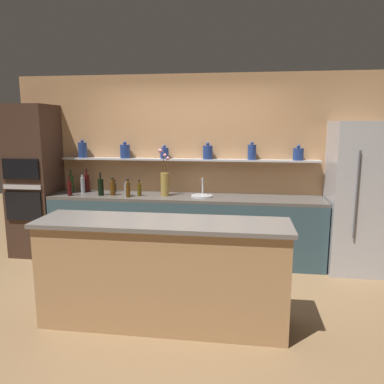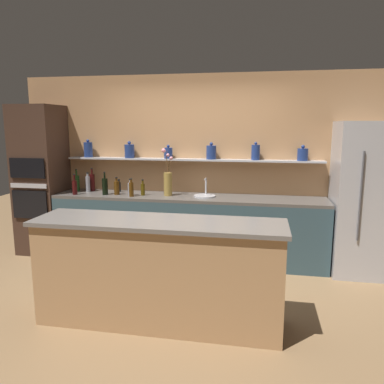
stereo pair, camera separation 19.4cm
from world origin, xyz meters
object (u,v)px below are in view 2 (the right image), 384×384
object	(u,v)px
sink_fixture	(205,195)
bottle_spirit_8	(88,184)
flower_vase	(168,182)
bottle_wine_5	(92,182)
bottle_wine_0	(75,187)
bottle_sauce_4	(119,186)
bottle_wine_6	(105,186)
refrigerator	(364,199)
bottle_spirit_2	(130,189)
bottle_spirit_7	(117,187)
bottle_oil_9	(143,189)
oven_tower	(41,180)
bottle_wine_3	(77,183)
bottle_spirit_1	(131,189)

from	to	relation	value
sink_fixture	bottle_spirit_8	distance (m)	1.75
flower_vase	bottle_wine_5	bearing A→B (deg)	172.24
bottle_wine_0	bottle_spirit_8	bearing A→B (deg)	71.13
sink_fixture	bottle_sauce_4	bearing A→B (deg)	173.12
bottle_spirit_8	bottle_wine_6	bearing A→B (deg)	-26.79
refrigerator	bottle_wine_0	bearing A→B (deg)	-178.00
sink_fixture	bottle_spirit_2	world-z (taller)	sink_fixture
bottle_spirit_7	bottle_oil_9	xyz separation A→B (m)	(0.38, 0.01, -0.01)
bottle_sauce_4	bottle_wine_5	xyz separation A→B (m)	(-0.42, -0.01, 0.05)
oven_tower	bottle_sauce_4	world-z (taller)	oven_tower
oven_tower	bottle_oil_9	size ratio (longest dim) A/B	9.63
bottle_wine_3	bottle_spirit_8	xyz separation A→B (m)	(0.18, -0.02, -0.00)
bottle_spirit_7	flower_vase	bearing A→B (deg)	4.44
oven_tower	flower_vase	xyz separation A→B (m)	(1.94, -0.01, 0.03)
bottle_spirit_1	bottle_wine_6	size ratio (longest dim) A/B	0.78
bottle_wine_3	bottle_oil_9	size ratio (longest dim) A/B	1.47
oven_tower	bottle_sauce_4	xyz separation A→B (m)	(1.15, 0.17, -0.09)
flower_vase	bottle_spirit_8	distance (m)	1.24
bottle_wine_5	bottle_spirit_8	xyz separation A→B (m)	(-0.03, -0.09, -0.01)
bottle_wine_5	bottle_spirit_8	bearing A→B (deg)	-107.58
bottle_wine_3	bottle_wine_6	distance (m)	0.56
bottle_wine_3	oven_tower	bearing A→B (deg)	-170.40
bottle_spirit_1	bottle_spirit_2	size ratio (longest dim) A/B	1.08
bottle_spirit_1	bottle_wine_5	bearing A→B (deg)	155.85
refrigerator	bottle_oil_9	world-z (taller)	refrigerator
bottle_wine_6	bottle_oil_9	size ratio (longest dim) A/B	1.44
refrigerator	bottle_wine_0	world-z (taller)	refrigerator
oven_tower	bottle_spirit_8	world-z (taller)	oven_tower
bottle_spirit_2	bottle_sauce_4	distance (m)	0.38
bottle_spirit_2	bottle_spirit_8	xyz separation A→B (m)	(-0.72, 0.16, 0.03)
bottle_wine_0	bottle_sauce_4	distance (m)	0.63
bottle_spirit_2	bottle_wine_6	distance (m)	0.38
refrigerator	bottle_spirit_8	size ratio (longest dim) A/B	6.77
flower_vase	bottle_spirit_8	size ratio (longest dim) A/B	2.29
bottle_wine_5	bottle_oil_9	distance (m)	0.88
bottle_spirit_2	bottle_wine_0	bearing A→B (deg)	-174.31
bottle_spirit_1	bottle_wine_3	world-z (taller)	bottle_wine_3
bottle_oil_9	bottle_spirit_2	bearing A→B (deg)	-167.57
oven_tower	bottle_wine_0	world-z (taller)	oven_tower
bottle_spirit_1	bottle_oil_9	distance (m)	0.17
bottle_wine_5	refrigerator	bearing A→B (deg)	-2.96
bottle_oil_9	flower_vase	bearing A→B (deg)	7.96
refrigerator	bottle_spirit_2	xyz separation A→B (m)	(-3.08, -0.06, 0.04)
flower_vase	bottle_sauce_4	bearing A→B (deg)	167.43
refrigerator	oven_tower	xyz separation A→B (m)	(-4.51, 0.04, 0.12)
bottle_wine_3	bottle_spirit_2	bearing A→B (deg)	-11.35
bottle_sauce_4	bottle_spirit_8	size ratio (longest dim) A/B	0.65
bottle_spirit_1	bottle_spirit_8	xyz separation A→B (m)	(-0.76, 0.24, 0.02)
bottle_spirit_2	bottle_wine_6	size ratio (longest dim) A/B	0.72
bottle_wine_0	sink_fixture	bearing A→B (deg)	5.73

